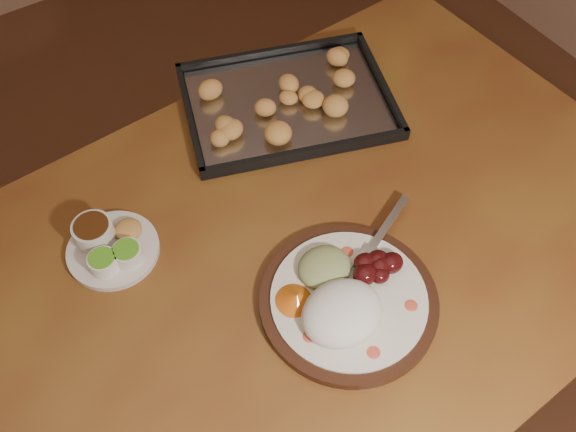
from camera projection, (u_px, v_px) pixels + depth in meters
dining_table at (276, 291)px, 1.21m from camera, size 1.55×0.99×0.75m
dinner_plate at (345, 299)px, 1.06m from camera, size 0.36×0.30×0.07m
condiment_saucer at (109, 245)px, 1.13m from camera, size 0.16×0.16×0.06m
baking_tray at (288, 100)px, 1.34m from camera, size 0.50×0.43×0.04m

